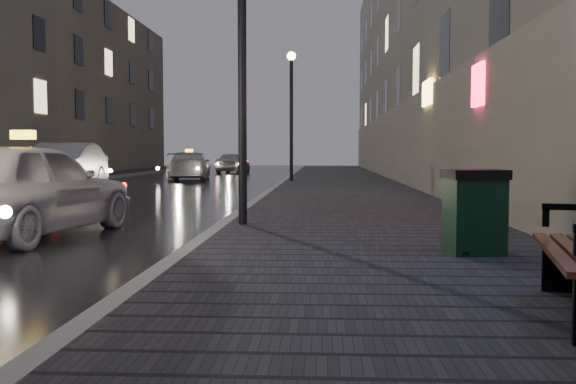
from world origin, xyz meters
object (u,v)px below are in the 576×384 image
(lamp_far, at_px, (291,99))
(taxi_near, at_px, (25,189))
(car_left_mid, at_px, (64,167))
(lamp_near, at_px, (242,18))
(taxi_mid, at_px, (189,166))
(car_far, at_px, (233,163))
(trash_bin, at_px, (474,211))

(lamp_far, height_order, taxi_near, lamp_far)
(car_left_mid, bearing_deg, lamp_near, -59.42)
(taxi_near, height_order, car_left_mid, car_left_mid)
(lamp_far, distance_m, taxi_near, 17.31)
(taxi_near, height_order, taxi_mid, taxi_near)
(car_left_mid, height_order, car_far, car_left_mid)
(lamp_far, distance_m, car_far, 14.73)
(car_left_mid, xyz_separation_m, taxi_mid, (2.53, 8.63, -0.16))
(car_left_mid, relative_size, taxi_mid, 1.09)
(car_far, bearing_deg, lamp_far, 113.87)
(taxi_near, bearing_deg, car_left_mid, -62.23)
(car_left_mid, bearing_deg, taxi_mid, 69.87)
(lamp_near, height_order, trash_bin, lamp_near)
(taxi_near, xyz_separation_m, car_far, (-1.07, 30.55, -0.10))
(trash_bin, relative_size, taxi_mid, 0.21)
(lamp_near, height_order, taxi_near, lamp_near)
(taxi_mid, bearing_deg, trash_bin, 101.98)
(lamp_near, relative_size, lamp_far, 1.00)
(car_far, bearing_deg, taxi_mid, 92.41)
(trash_bin, bearing_deg, taxi_near, 156.00)
(taxi_mid, height_order, car_far, taxi_mid)
(car_left_mid, distance_m, taxi_mid, 8.99)
(taxi_mid, bearing_deg, lamp_near, 96.58)
(taxi_mid, bearing_deg, lamp_far, 135.80)
(car_left_mid, distance_m, car_far, 18.95)
(trash_bin, distance_m, taxi_near, 6.72)
(car_left_mid, bearing_deg, car_far, 76.49)
(car_left_mid, relative_size, car_far, 1.30)
(lamp_near, height_order, lamp_far, same)
(car_far, bearing_deg, trash_bin, 109.09)
(trash_bin, bearing_deg, lamp_far, 93.61)
(taxi_near, xyz_separation_m, car_left_mid, (-4.28, 11.87, 0.06))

